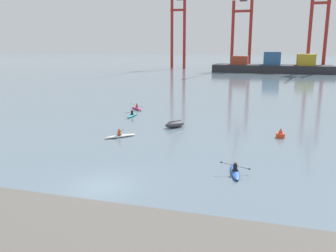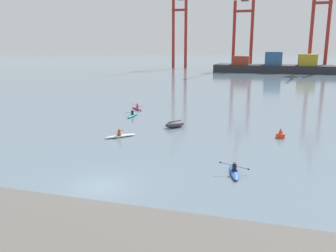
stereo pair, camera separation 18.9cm
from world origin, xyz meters
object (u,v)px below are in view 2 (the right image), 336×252
Objects in this scene: kayak_teal at (133,115)px; kayak_white at (120,136)px; capsized_dinghy at (175,124)px; kayak_blue at (234,171)px; kayak_magenta at (137,108)px; container_barge at (274,66)px; gantry_crane_east_mid at (321,19)px; gantry_crane_west_mid at (243,23)px; channel_buoy at (280,134)px; gantry_crane_west at (179,23)px.

kayak_teal is 1.20× the size of kayak_white.
kayak_teal is 11.18m from kayak_white.
kayak_teal reaches higher than capsized_dinghy.
kayak_blue is 1.22× the size of kayak_magenta.
container_barge is at bearing 78.98° from kayak_teal.
gantry_crane_east_mid reaches higher than container_barge.
container_barge is 12.08× the size of kayak_teal.
container_barge is at bearing -41.16° from gantry_crane_west_mid.
kayak_white is at bearing -164.00° from channel_buoy.
gantry_crane_west_mid is at bearing 91.13° from capsized_dinghy.
gantry_crane_west_mid reaches higher than kayak_blue.
kayak_white reaches higher than channel_buoy.
gantry_crane_west is at bearing 101.57° from kayak_teal.
kayak_magenta is at bearing -110.26° from gantry_crane_east_mid.
gantry_crane_west reaches higher than kayak_magenta.
kayak_blue is (15.44, -18.09, -0.00)m from kayak_teal.
kayak_white is at bearing -98.20° from container_barge.
gantry_crane_east_mid reaches higher than channel_buoy.
gantry_crane_east_mid is (27.30, -4.17, 0.58)m from gantry_crane_west_mid.
gantry_crane_east_mid reaches higher than kayak_white.
capsized_dinghy is 13.07m from kayak_magenta.
channel_buoy is 0.35× the size of kayak_magenta.
kayak_white is 14.43m from kayak_blue.
capsized_dinghy is (28.37, -108.25, -18.18)m from gantry_crane_west.
gantry_crane_west_mid reaches higher than channel_buoy.
channel_buoy is at bearing -82.70° from gantry_crane_west_mid.
kayak_blue is (12.43, -7.33, 0.00)m from kayak_white.
capsized_dinghy is at bearing -88.87° from gantry_crane_west_mid.
capsized_dinghy is 11.71m from channel_buoy.
gantry_crane_east_mid is 13.00× the size of kayak_white.
gantry_crane_west_mid is 37.19× the size of channel_buoy.
kayak_white is (-4.18, -5.99, -0.18)m from capsized_dinghy.
container_barge reaches higher than capsized_dinghy.
gantry_crane_west_mid is at bearing 138.84° from container_barge.
gantry_crane_west_mid is (-12.41, 10.85, 15.68)m from container_barge.
kayak_magenta is at bearing 125.95° from kayak_blue.
gantry_crane_east_mid is at bearing 82.47° from channel_buoy.
kayak_magenta is (-6.49, -95.73, -17.82)m from gantry_crane_west_mid.
kayak_magenta is at bearing -78.62° from gantry_crane_west.
gantry_crane_west is at bearing 106.76° from kayak_blue.
container_barge reaches higher than kayak_blue.
gantry_crane_east_mid is at bearing -8.68° from gantry_crane_west_mid.
container_barge is 41.17× the size of channel_buoy.
capsized_dinghy is 15.67m from kayak_blue.
kayak_white reaches higher than kayak_blue.
kayak_magenta reaches higher than channel_buoy.
kayak_blue is (8.24, -13.32, -0.18)m from capsized_dinghy.
kayak_teal is at bearing -78.43° from gantry_crane_west.
kayak_blue is (-16.98, -114.74, -18.40)m from gantry_crane_east_mid.
channel_buoy is (1.29, -96.20, -1.95)m from container_barge.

